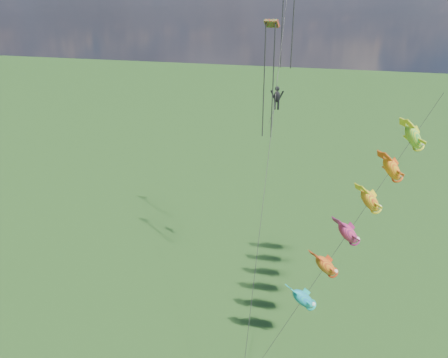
% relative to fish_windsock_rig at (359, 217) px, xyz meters
% --- Properties ---
extents(ground, '(300.00, 300.00, 0.00)m').
position_rel_fish_windsock_rig_xyz_m(ground, '(-20.42, -7.73, -9.66)').
color(ground, '#144010').
extents(fish_windsock_rig, '(10.57, 12.12, 17.18)m').
position_rel_fish_windsock_rig_xyz_m(fish_windsock_rig, '(0.00, 0.00, 0.00)').
color(fish_windsock_rig, brown).
rests_on(fish_windsock_rig, ground).
extents(parafoil_rig, '(2.25, 17.47, 26.53)m').
position_rel_fish_windsock_rig_xyz_m(parafoil_rig, '(-6.19, 1.99, 8.73)').
color(parafoil_rig, brown).
rests_on(parafoil_rig, ground).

